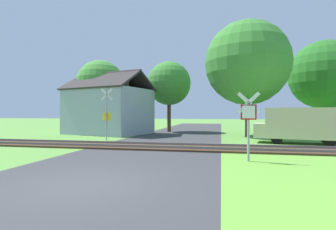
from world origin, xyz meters
TOP-DOWN VIEW (x-y plane):
  - ground_plane at (0.00, 0.00)m, footprint 160.00×160.00m
  - road_asphalt at (0.00, 2.00)m, footprint 7.11×80.00m
  - rail_track at (0.00, 7.66)m, footprint 60.00×2.60m
  - stop_sign_near at (4.61, 4.39)m, footprint 0.88×0.14m
  - crossing_sign_far at (-4.27, 10.63)m, footprint 0.88×0.15m
  - house at (-6.68, 16.30)m, footprint 8.42×7.28m
  - tree_far at (13.65, 22.46)m, footprint 6.80×6.80m
  - tree_right at (5.67, 16.32)m, footprint 6.98×6.98m
  - tree_center at (-1.71, 20.01)m, footprint 4.47×4.47m
  - tree_left at (-8.25, 17.88)m, footprint 4.74×4.74m
  - mail_truck at (8.29, 11.28)m, footprint 5.17×2.79m

SIDE VIEW (x-z plane):
  - ground_plane at x=0.00m, z-range 0.00..0.00m
  - road_asphalt at x=0.00m, z-range 0.00..0.01m
  - rail_track at x=0.00m, z-range -0.05..0.17m
  - mail_truck at x=8.29m, z-range 0.12..2.36m
  - stop_sign_near at x=4.61m, z-range 0.27..3.02m
  - crossing_sign_far at x=-4.27m, z-range 0.17..3.82m
  - house at x=-6.68m, z-range -0.67..5.06m
  - tree_left at x=-8.25m, z-range 1.21..8.38m
  - tree_center at x=-1.71m, z-range 1.35..8.55m
  - tree_far at x=13.65m, z-range 1.18..10.33m
  - tree_right at x=5.67m, z-range 1.30..10.88m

